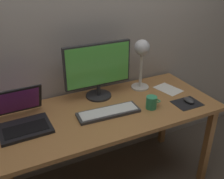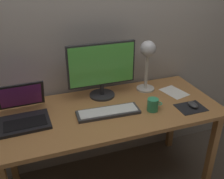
{
  "view_description": "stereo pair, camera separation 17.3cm",
  "coord_description": "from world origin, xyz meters",
  "px_view_note": "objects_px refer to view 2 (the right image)",
  "views": [
    {
      "loc": [
        -0.67,
        -1.45,
        1.7
      ],
      "look_at": [
        0.0,
        -0.05,
        0.92
      ],
      "focal_mm": 41.39,
      "sensor_mm": 36.0,
      "label": 1
    },
    {
      "loc": [
        -0.51,
        -1.51,
        1.7
      ],
      "look_at": [
        0.0,
        -0.05,
        0.92
      ],
      "focal_mm": 41.39,
      "sensor_mm": 36.0,
      "label": 2
    }
  ],
  "objects_px": {
    "keyboard_main": "(108,112)",
    "mouse": "(193,105)",
    "coffee_mug": "(153,105)",
    "laptop": "(23,110)",
    "monitor": "(102,68)",
    "desk_lamp": "(147,56)"
  },
  "relations": [
    {
      "from": "coffee_mug",
      "to": "laptop",
      "type": "bearing_deg",
      "value": 167.23
    },
    {
      "from": "keyboard_main",
      "to": "desk_lamp",
      "type": "bearing_deg",
      "value": 31.88
    },
    {
      "from": "monitor",
      "to": "desk_lamp",
      "type": "relative_size",
      "value": 1.27
    },
    {
      "from": "coffee_mug",
      "to": "keyboard_main",
      "type": "bearing_deg",
      "value": 168.43
    },
    {
      "from": "coffee_mug",
      "to": "monitor",
      "type": "bearing_deg",
      "value": 129.73
    },
    {
      "from": "keyboard_main",
      "to": "coffee_mug",
      "type": "distance_m",
      "value": 0.32
    },
    {
      "from": "laptop",
      "to": "coffee_mug",
      "type": "bearing_deg",
      "value": -12.77
    },
    {
      "from": "monitor",
      "to": "desk_lamp",
      "type": "distance_m",
      "value": 0.38
    },
    {
      "from": "laptop",
      "to": "desk_lamp",
      "type": "height_order",
      "value": "desk_lamp"
    },
    {
      "from": "coffee_mug",
      "to": "mouse",
      "type": "bearing_deg",
      "value": -10.93
    },
    {
      "from": "keyboard_main",
      "to": "mouse",
      "type": "relative_size",
      "value": 4.65
    },
    {
      "from": "keyboard_main",
      "to": "laptop",
      "type": "xyz_separation_m",
      "value": [
        -0.56,
        0.13,
        0.05
      ]
    },
    {
      "from": "mouse",
      "to": "laptop",
      "type": "bearing_deg",
      "value": 167.7
    },
    {
      "from": "laptop",
      "to": "monitor",
      "type": "bearing_deg",
      "value": 12.52
    },
    {
      "from": "keyboard_main",
      "to": "coffee_mug",
      "type": "bearing_deg",
      "value": -11.57
    },
    {
      "from": "keyboard_main",
      "to": "desk_lamp",
      "type": "distance_m",
      "value": 0.56
    },
    {
      "from": "mouse",
      "to": "coffee_mug",
      "type": "height_order",
      "value": "coffee_mug"
    },
    {
      "from": "monitor",
      "to": "keyboard_main",
      "type": "relative_size",
      "value": 1.17
    },
    {
      "from": "monitor",
      "to": "mouse",
      "type": "bearing_deg",
      "value": -34.11
    },
    {
      "from": "keyboard_main",
      "to": "mouse",
      "type": "xyz_separation_m",
      "value": [
        0.61,
        -0.12,
        0.01
      ]
    },
    {
      "from": "mouse",
      "to": "coffee_mug",
      "type": "xyz_separation_m",
      "value": [
        -0.3,
        0.06,
        0.03
      ]
    },
    {
      "from": "monitor",
      "to": "desk_lamp",
      "type": "xyz_separation_m",
      "value": [
        0.37,
        -0.01,
        0.05
      ]
    }
  ]
}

